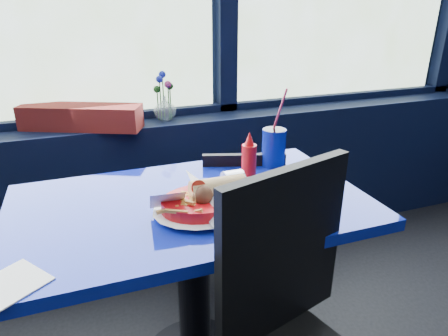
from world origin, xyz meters
TOP-DOWN VIEW (x-y plane):
  - window_sill at (0.00, 2.87)m, footprint 5.00×0.26m
  - near_table at (0.30, 2.00)m, footprint 1.20×0.70m
  - chair_near_back at (0.56, 2.33)m, footprint 0.45×0.45m
  - planter_box at (-0.02, 2.84)m, footprint 0.59×0.37m
  - flower_vase at (0.40, 2.86)m, footprint 0.16×0.16m
  - food_basket at (0.33, 1.91)m, footprint 0.37×0.37m
  - ketchup_bottle at (0.54, 2.06)m, footprint 0.05×0.05m
  - soda_cup at (0.71, 2.20)m, footprint 0.10×0.10m
  - napkin at (-0.22, 1.73)m, footprint 0.20×0.20m

SIDE VIEW (x-z plane):
  - window_sill at x=0.00m, z-range 0.00..0.80m
  - chair_near_back at x=0.56m, z-range 0.06..0.86m
  - near_table at x=0.30m, z-range 0.19..0.94m
  - napkin at x=-0.22m, z-range 0.75..0.75m
  - food_basket at x=0.33m, z-range 0.73..0.84m
  - soda_cup at x=0.71m, z-range 0.67..0.99m
  - ketchup_bottle at x=0.54m, z-range 0.74..0.94m
  - planter_box at x=-0.02m, z-range 0.80..0.92m
  - flower_vase at x=0.40m, z-range 0.75..1.00m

